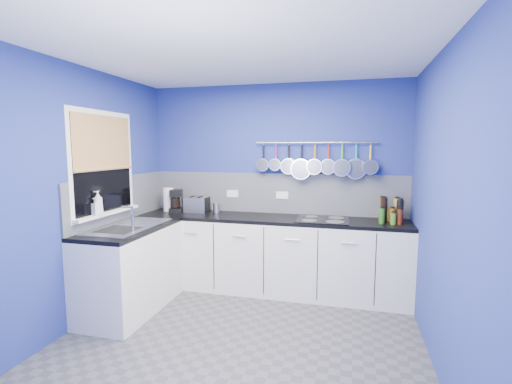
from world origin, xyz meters
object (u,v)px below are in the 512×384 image
at_px(paper_towel, 169,199).
at_px(hob, 323,220).
at_px(soap_bottle_a, 98,203).
at_px(canister, 217,208).
at_px(coffee_maker, 176,201).
at_px(toaster, 196,205).
at_px(soap_bottle_b, 96,206).

xyz_separation_m(paper_towel, hob, (2.00, -0.13, -0.14)).
distance_m(soap_bottle_a, canister, 1.45).
xyz_separation_m(paper_towel, canister, (0.66, 0.02, -0.09)).
xyz_separation_m(paper_towel, coffee_maker, (0.13, -0.05, -0.01)).
relative_size(toaster, hob, 0.51).
relative_size(soap_bottle_b, toaster, 0.57).
height_order(coffee_maker, canister, coffee_maker).
height_order(soap_bottle_b, paper_towel, soap_bottle_b).
relative_size(paper_towel, coffee_maker, 1.06).
xyz_separation_m(soap_bottle_b, toaster, (0.55, 1.19, -0.14)).
bearing_deg(paper_towel, hob, -3.63).
bearing_deg(toaster, coffee_maker, -168.94).
xyz_separation_m(soap_bottle_a, soap_bottle_b, (0.00, -0.03, -0.03)).
xyz_separation_m(soap_bottle_a, coffee_maker, (0.29, 1.11, -0.13)).
bearing_deg(toaster, canister, 3.29).
distance_m(soap_bottle_b, paper_towel, 1.20).
xyz_separation_m(soap_bottle_a, paper_towel, (0.16, 1.16, -0.12)).
relative_size(soap_bottle_a, coffee_maker, 0.84).
distance_m(soap_bottle_b, canister, 1.47).
xyz_separation_m(toaster, hob, (1.61, -0.13, -0.09)).
relative_size(soap_bottle_b, hob, 0.29).
relative_size(soap_bottle_a, paper_towel, 0.79).
height_order(paper_towel, canister, paper_towel).
distance_m(coffee_maker, toaster, 0.27).
bearing_deg(soap_bottle_a, toaster, 64.82).
distance_m(soap_bottle_b, toaster, 1.32).
height_order(paper_towel, hob, paper_towel).
bearing_deg(toaster, soap_bottle_b, -114.53).
relative_size(coffee_maker, hob, 0.49).
distance_m(paper_towel, toaster, 0.39).
height_order(soap_bottle_b, coffee_maker, soap_bottle_b).
bearing_deg(soap_bottle_a, coffee_maker, 75.49).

